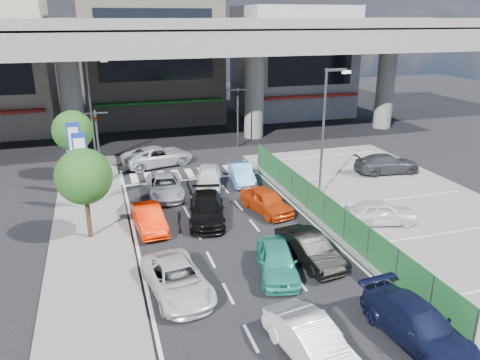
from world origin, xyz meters
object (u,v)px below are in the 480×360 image
object	(u,v)px
tree_far	(73,131)
sedan_white_mid_left	(177,280)
crossing_wagon_silver	(158,156)
signboard_near	(81,161)
street_lamp_left	(92,102)
signboard_far	(75,148)
tree_near	(84,177)
hatch_white_back_mid	(312,342)
sedan_black_mid	(207,209)
traffic_light_left	(97,129)
sedan_white_front_mid	(209,177)
taxi_teal_mid	(277,261)
parked_sedan_white	(381,212)
traffic_cone	(319,203)
taxi_orange_right	(266,201)
minivan_navy_back	(418,324)
taxi_orange_left	(149,218)
traffic_light_right	(238,102)
street_lamp_right	(326,123)
hatch_black_mid_right	(309,249)
parked_sedan_dgrey	(387,164)
kei_truck_front_right	(241,173)
wagon_silver_front_left	(165,186)

from	to	relation	value
tree_far	sedan_white_mid_left	size ratio (longest dim) A/B	1.03
tree_far	crossing_wagon_silver	size ratio (longest dim) A/B	0.89
signboard_near	sedan_white_mid_left	xyz separation A→B (m)	(3.62, -10.35, -2.42)
street_lamp_left	signboard_far	bearing A→B (deg)	-100.31
street_lamp_left	tree_near	xyz separation A→B (m)	(-0.67, -14.00, -1.38)
hatch_white_back_mid	sedan_black_mid	size ratio (longest dim) A/B	0.88
traffic_light_left	sedan_white_front_mid	bearing A→B (deg)	-16.87
street_lamp_left	taxi_teal_mid	size ratio (longest dim) A/B	1.98
parked_sedan_white	traffic_cone	xyz separation A→B (m)	(-2.29, 2.85, -0.28)
street_lamp_left	sedan_white_front_mid	distance (m)	11.47
taxi_teal_mid	parked_sedan_white	size ratio (longest dim) A/B	1.03
taxi_orange_right	crossing_wagon_silver	xyz separation A→B (m)	(-4.81, 10.98, 0.06)
hatch_white_back_mid	minivan_navy_back	bearing A→B (deg)	-13.90
taxi_orange_left	traffic_light_right	bearing A→B (deg)	52.14
street_lamp_right	traffic_cone	distance (m)	4.91
signboard_near	hatch_black_mid_right	bearing A→B (deg)	-43.90
street_lamp_right	parked_sedan_dgrey	bearing A→B (deg)	22.44
minivan_navy_back	signboard_near	bearing A→B (deg)	119.03
taxi_teal_mid	traffic_light_left	bearing A→B (deg)	130.08
tree_far	kei_truck_front_right	bearing A→B (deg)	-22.61
tree_far	wagon_silver_front_left	distance (m)	8.22
street_lamp_right	hatch_white_back_mid	bearing A→B (deg)	-117.87
wagon_silver_front_left	parked_sedan_white	world-z (taller)	parked_sedan_white
sedan_white_mid_left	signboard_far	bearing A→B (deg)	99.27
street_lamp_left	minivan_navy_back	distance (m)	28.09
signboard_near	sedan_white_front_mid	bearing A→B (deg)	13.61
street_lamp_left	parked_sedan_white	distance (m)	22.67
street_lamp_left	traffic_light_left	bearing A→B (deg)	-88.80
sedan_white_front_mid	crossing_wagon_silver	size ratio (longest dim) A/B	0.74
hatch_black_mid_right	kei_truck_front_right	xyz separation A→B (m)	(0.31, 11.54, -0.04)
hatch_black_mid_right	sedan_black_mid	bearing A→B (deg)	112.29
street_lamp_right	signboard_near	distance (m)	14.61
signboard_near	sedan_black_mid	xyz separation A→B (m)	(6.47, -3.58, -2.37)
tree_near	crossing_wagon_silver	world-z (taller)	tree_near
taxi_orange_left	kei_truck_front_right	size ratio (longest dim) A/B	1.00
parked_sedan_white	crossing_wagon_silver	bearing A→B (deg)	49.46
wagon_silver_front_left	signboard_far	bearing A→B (deg)	162.02
traffic_light_left	street_lamp_left	size ratio (longest dim) A/B	0.65
traffic_light_left	signboard_far	distance (m)	1.93
street_lamp_right	sedan_white_front_mid	xyz separation A→B (m)	(-6.47, 3.91, -4.09)
street_lamp_left	wagon_silver_front_left	world-z (taller)	street_lamp_left
taxi_teal_mid	taxi_orange_right	size ratio (longest dim) A/B	1.00
hatch_black_mid_right	sedan_black_mid	world-z (taller)	same
signboard_near	parked_sedan_white	world-z (taller)	signboard_near
parked_sedan_dgrey	sedan_white_mid_left	bearing A→B (deg)	128.58
tree_far	parked_sedan_dgrey	world-z (taller)	tree_far
hatch_white_back_mid	taxi_teal_mid	size ratio (longest dim) A/B	1.03
traffic_light_right	crossing_wagon_silver	world-z (taller)	traffic_light_right
street_lamp_left	tree_near	bearing A→B (deg)	-92.76
taxi_orange_right	hatch_black_mid_right	bearing A→B (deg)	-104.21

